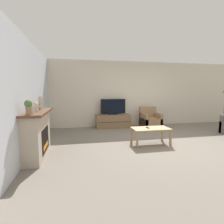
# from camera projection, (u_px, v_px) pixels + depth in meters

# --- Properties ---
(ground_plane) EXTENTS (24.00, 24.00, 0.00)m
(ground_plane) POSITION_uv_depth(u_px,v_px,m) (161.00, 142.00, 5.15)
(ground_plane) COLOR slate
(wall_back) EXTENTS (12.00, 0.06, 2.70)m
(wall_back) POSITION_uv_depth(u_px,v_px,m) (134.00, 94.00, 7.45)
(wall_back) COLOR beige
(wall_back) RESTS_ON ground
(wall_left) EXTENTS (0.06, 12.00, 2.70)m
(wall_left) POSITION_uv_depth(u_px,v_px,m) (31.00, 97.00, 4.30)
(wall_left) COLOR silver
(wall_left) RESTS_ON ground
(fireplace) EXTENTS (0.46, 1.55, 1.04)m
(fireplace) POSITION_uv_depth(u_px,v_px,m) (37.00, 133.00, 3.99)
(fireplace) COLOR #B7A893
(fireplace) RESTS_ON ground
(mantel_vase_left) EXTENTS (0.12, 0.12, 0.20)m
(mantel_vase_left) POSITION_uv_depth(u_px,v_px,m) (31.00, 109.00, 3.47)
(mantel_vase_left) COLOR beige
(mantel_vase_left) RESTS_ON fireplace
(mantel_vase_centre_left) EXTENTS (0.14, 0.14, 0.21)m
(mantel_vase_centre_left) POSITION_uv_depth(u_px,v_px,m) (35.00, 107.00, 3.81)
(mantel_vase_centre_left) COLOR beige
(mantel_vase_centre_left) RESTS_ON fireplace
(mantel_vase_right) EXTENTS (0.12, 0.12, 0.33)m
(mantel_vase_right) POSITION_uv_depth(u_px,v_px,m) (41.00, 103.00, 4.37)
(mantel_vase_right) COLOR beige
(mantel_vase_right) RESTS_ON fireplace
(mantel_clock) EXTENTS (0.08, 0.11, 0.15)m
(mantel_clock) POSITION_uv_depth(u_px,v_px,m) (38.00, 107.00, 4.07)
(mantel_clock) COLOR brown
(mantel_clock) RESTS_ON fireplace
(potted_plant) EXTENTS (0.14, 0.14, 0.29)m
(potted_plant) POSITION_uv_depth(u_px,v_px,m) (28.00, 106.00, 3.27)
(potted_plant) COLOR #936B4C
(potted_plant) RESTS_ON fireplace
(tv_stand) EXTENTS (1.38, 0.50, 0.53)m
(tv_stand) POSITION_uv_depth(u_px,v_px,m) (113.00, 121.00, 7.08)
(tv_stand) COLOR brown
(tv_stand) RESTS_ON ground
(tv) EXTENTS (1.01, 0.18, 0.63)m
(tv) POSITION_uv_depth(u_px,v_px,m) (113.00, 107.00, 7.01)
(tv) COLOR black
(tv) RESTS_ON tv_stand
(armchair) EXTENTS (0.70, 0.76, 0.83)m
(armchair) POSITION_uv_depth(u_px,v_px,m) (150.00, 121.00, 7.08)
(armchair) COLOR #937051
(armchair) RESTS_ON ground
(coffee_table) EXTENTS (1.04, 0.56, 0.46)m
(coffee_table) POSITION_uv_depth(u_px,v_px,m) (151.00, 130.00, 4.88)
(coffee_table) COLOR #A37F56
(coffee_table) RESTS_ON ground
(remote) EXTENTS (0.05, 0.15, 0.02)m
(remote) POSITION_uv_depth(u_px,v_px,m) (148.00, 128.00, 4.88)
(remote) COLOR black
(remote) RESTS_ON coffee_table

